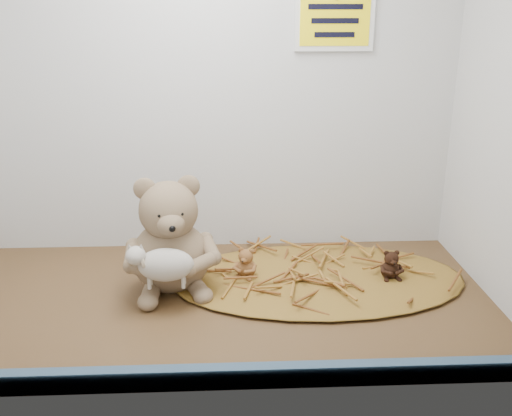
{
  "coord_description": "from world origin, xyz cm",
  "views": [
    {
      "loc": [
        5.73,
        -106.31,
        57.44
      ],
      "look_at": [
        10.76,
        1.91,
        19.61
      ],
      "focal_mm": 40.0,
      "sensor_mm": 36.0,
      "label": 1
    }
  ],
  "objects_px": {
    "main_teddy": "(170,234)",
    "mini_teddy_tan": "(246,261)",
    "toy_lamb": "(166,265)",
    "mini_teddy_brown": "(391,263)"
  },
  "relations": [
    {
      "from": "toy_lamb",
      "to": "mini_teddy_brown",
      "type": "xyz_separation_m",
      "value": [
        0.48,
        0.1,
        -0.05
      ]
    },
    {
      "from": "main_teddy",
      "to": "mini_teddy_brown",
      "type": "relative_size",
      "value": 3.86
    },
    {
      "from": "main_teddy",
      "to": "mini_teddy_brown",
      "type": "xyz_separation_m",
      "value": [
        0.48,
        0.01,
        -0.08
      ]
    },
    {
      "from": "main_teddy",
      "to": "mini_teddy_tan",
      "type": "distance_m",
      "value": 0.18
    },
    {
      "from": "main_teddy",
      "to": "toy_lamb",
      "type": "bearing_deg",
      "value": -100.48
    },
    {
      "from": "main_teddy",
      "to": "toy_lamb",
      "type": "relative_size",
      "value": 1.72
    },
    {
      "from": "main_teddy",
      "to": "toy_lamb",
      "type": "distance_m",
      "value": 0.09
    },
    {
      "from": "main_teddy",
      "to": "mini_teddy_tan",
      "type": "relative_size",
      "value": 3.74
    },
    {
      "from": "toy_lamb",
      "to": "mini_teddy_brown",
      "type": "relative_size",
      "value": 2.25
    },
    {
      "from": "toy_lamb",
      "to": "main_teddy",
      "type": "bearing_deg",
      "value": 90.0
    }
  ]
}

